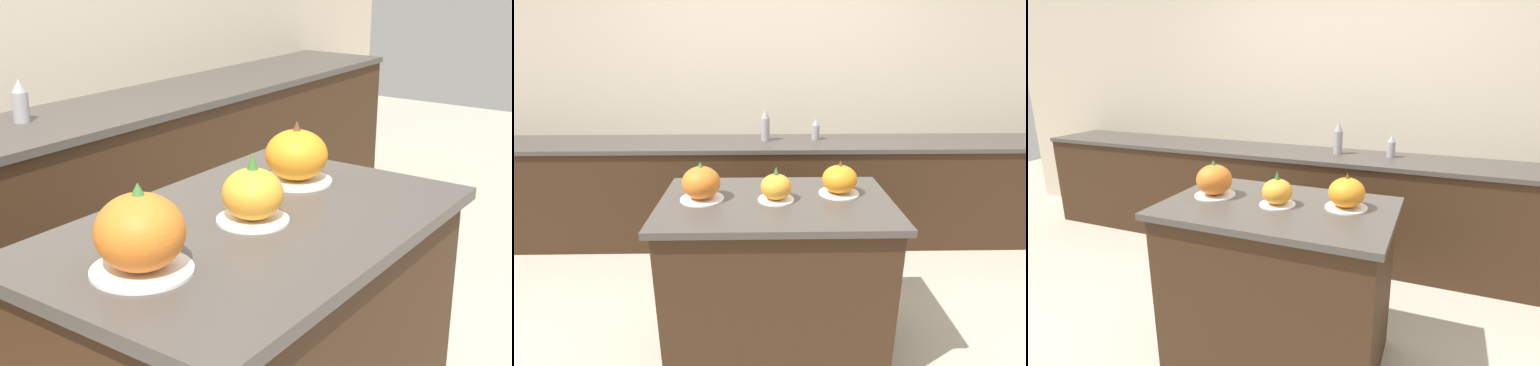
# 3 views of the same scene
# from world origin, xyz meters

# --- Properties ---
(pumpkin_cake_left) EXTENTS (0.23, 0.23, 0.20)m
(pumpkin_cake_left) POSITION_xyz_m (-0.39, 0.02, 1.01)
(pumpkin_cake_left) COLOR white
(pumpkin_cake_left) RESTS_ON kitchen_island
(pumpkin_cake_center) EXTENTS (0.19, 0.19, 0.18)m
(pumpkin_cake_center) POSITION_xyz_m (0.00, -0.00, 0.99)
(pumpkin_cake_center) COLOR white
(pumpkin_cake_center) RESTS_ON kitchen_island
(pumpkin_cake_right) EXTENTS (0.22, 0.22, 0.19)m
(pumpkin_cake_right) POSITION_xyz_m (0.34, 0.09, 1.00)
(pumpkin_cake_right) COLOR white
(pumpkin_cake_right) RESTS_ON kitchen_island
(bottle_short) EXTENTS (0.07, 0.07, 0.18)m
(bottle_short) POSITION_xyz_m (0.39, 1.46, 0.99)
(bottle_short) COLOR #99999E
(bottle_short) RESTS_ON back_counter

